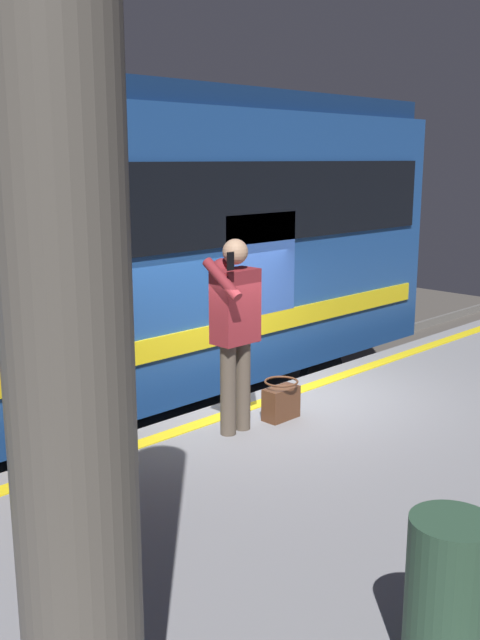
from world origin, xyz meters
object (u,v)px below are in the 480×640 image
Objects in this scene: station_column at (64,282)px; trash_bin at (448,597)px; passenger at (235,320)px; handbag at (281,401)px; train_carriage at (48,244)px.

trash_bin is (-1.58, 0.59, -1.61)m from station_column.
passenger reaches higher than handbag.
train_carriage is 5.89m from station_column.
passenger is (-0.17, 2.79, -0.45)m from train_carriage.
handbag is 3.46m from trash_bin.
train_carriage is at bearing -86.59° from passenger.
train_carriage reaches higher than passenger.
train_carriage is 2.59× the size of station_column.
station_column reaches higher than handbag.
passenger reaches higher than trash_bin.
trash_bin is at bearing 77.24° from train_carriage.
station_column is (3.04, 2.32, 0.98)m from passenger.
handbag is 4.59m from station_column.
station_column is at bearing 60.68° from train_carriage.
station_column reaches higher than trash_bin.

